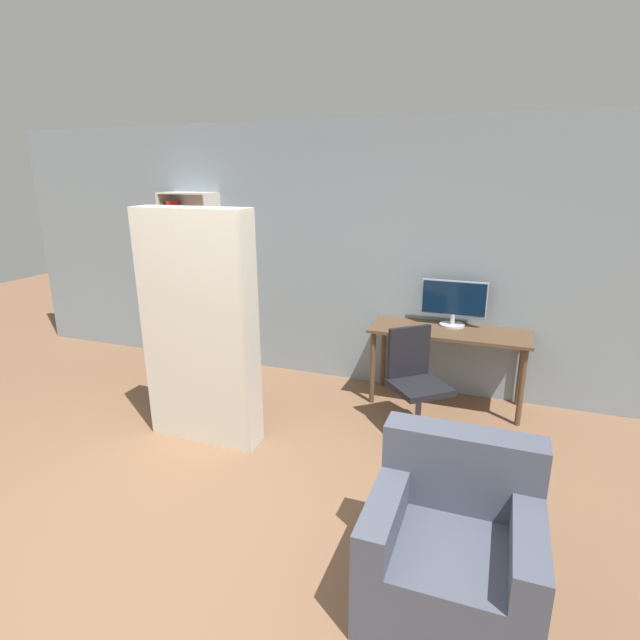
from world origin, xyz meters
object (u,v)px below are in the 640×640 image
(monitor, at_px, (454,301))
(mattress_near, at_px, (200,329))
(armchair, at_px, (453,544))
(bookshelf, at_px, (191,286))
(office_chair, at_px, (416,392))

(monitor, relative_size, mattress_near, 0.32)
(mattress_near, height_order, armchair, mattress_near)
(monitor, distance_m, bookshelf, 2.98)
(office_chair, height_order, armchair, office_chair)
(office_chair, xyz_separation_m, bookshelf, (-2.79, 0.82, 0.55))
(monitor, distance_m, mattress_near, 2.39)
(monitor, bearing_deg, mattress_near, -140.26)
(monitor, height_order, bookshelf, bookshelf)
(bookshelf, relative_size, mattress_near, 1.02)
(bookshelf, height_order, armchair, bookshelf)
(mattress_near, relative_size, armchair, 2.28)
(office_chair, distance_m, armchair, 1.77)
(monitor, xyz_separation_m, armchair, (0.31, -2.51, -0.68))
(monitor, bearing_deg, office_chair, -103.00)
(monitor, height_order, armchair, monitor)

